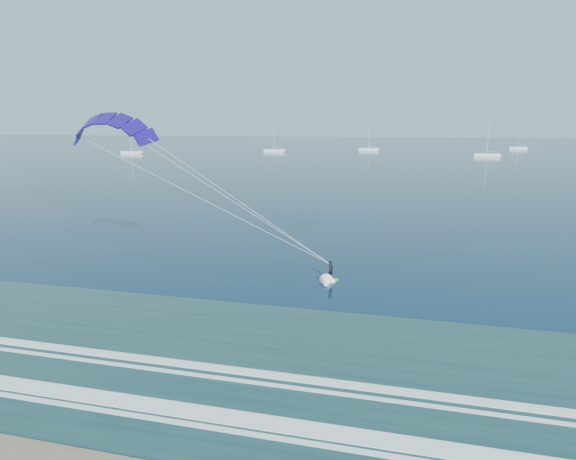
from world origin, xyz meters
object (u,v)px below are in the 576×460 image
Objects in this scene: kitesurfer_rig at (220,193)px; sailboat_2 at (368,149)px; sailboat_0 at (132,152)px; sailboat_4 at (518,148)px; sailboat_1 at (274,151)px; sailboat_3 at (487,155)px.

sailboat_2 is (-9.40, 198.86, -6.39)m from kitesurfer_rig.
sailboat_0 is 1.09× the size of sailboat_4.
sailboat_2 is (38.00, 21.75, -0.00)m from sailboat_1.
sailboat_1 is (51.25, 28.44, 0.00)m from sailboat_0.
sailboat_2 is (89.25, 50.19, -0.00)m from sailboat_0.
sailboat_1 is at bearing 104.98° from kitesurfer_rig.
sailboat_3 is at bearing -108.40° from sailboat_4.
sailboat_4 is at bearing 26.26° from sailboat_1.
kitesurfer_rig is 1.97× the size of sailboat_4.
sailboat_1 reaches higher than sailboat_0.
kitesurfer_rig reaches higher than sailboat_1.
sailboat_4 is at bearing 24.16° from sailboat_2.
kitesurfer_rig is 236.29m from sailboat_4.
sailboat_3 is (84.76, -9.57, 0.00)m from sailboat_1.
sailboat_2 is 73.67m from sailboat_4.
kitesurfer_rig is at bearing -102.57° from sailboat_3.
kitesurfer_rig reaches higher than sailboat_2.
sailboat_3 reaches higher than sailboat_0.
sailboat_1 is 1.04× the size of sailboat_2.
sailboat_4 is (57.81, 229.02, -6.40)m from kitesurfer_rig.
sailboat_0 is 0.98× the size of sailboat_1.
sailboat_4 is (156.46, 80.34, -0.01)m from sailboat_0.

